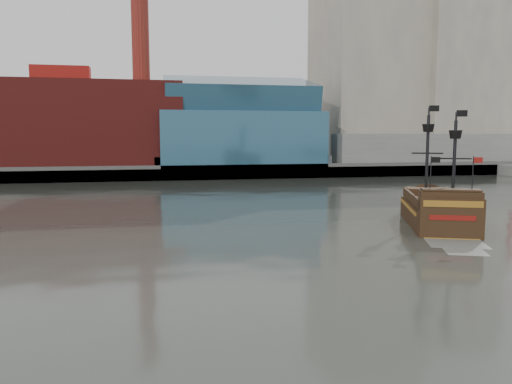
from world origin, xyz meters
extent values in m
plane|color=#2A2D27|center=(0.00, 0.00, 0.00)|extent=(400.00, 400.00, 0.00)
cube|color=slate|center=(0.00, 92.00, 1.00)|extent=(220.00, 60.00, 2.00)
cube|color=#4C4C49|center=(0.00, 62.50, 1.30)|extent=(220.00, 1.00, 2.60)
cube|color=maroon|center=(-22.00, 72.00, 9.50)|extent=(42.00, 18.00, 15.00)
cube|color=#2A5570|center=(10.00, 70.00, 7.00)|extent=(30.00, 16.00, 10.00)
cube|color=#A9A08C|center=(40.00, 80.00, 25.00)|extent=(20.00, 22.00, 46.00)
cube|color=#A9A08D|center=(58.00, 76.00, 21.00)|extent=(18.00, 18.00, 38.00)
cube|color=#A9A08C|center=(50.00, 97.00, 28.00)|extent=(24.00, 20.00, 52.00)
cube|color=slate|center=(48.00, 66.00, 5.00)|extent=(40.00, 6.00, 6.00)
cylinder|color=maroon|center=(-8.00, 74.00, 28.00)|extent=(3.20, 3.20, 22.00)
cube|color=#2A5570|center=(10.00, 70.00, 15.00)|extent=(28.00, 14.94, 8.78)
cube|color=slate|center=(78.00, 82.00, 3.50)|extent=(4.00, 4.00, 3.00)
cylinder|color=#A91C1E|center=(78.00, 82.00, 18.00)|extent=(1.40, 1.40, 32.00)
cube|color=#A91C1E|center=(75.00, 82.00, 33.00)|extent=(5.00, 2.50, 2.50)
cube|color=#A91C1E|center=(85.00, 92.00, 27.00)|extent=(5.00, 2.50, 2.50)
cube|color=black|center=(17.64, 14.51, 0.57)|extent=(8.57, 12.35, 2.47)
cube|color=#432D18|center=(17.64, 14.51, 1.95)|extent=(7.71, 11.12, 0.29)
cube|color=black|center=(19.30, 18.76, 2.28)|extent=(4.59, 3.59, 0.95)
cube|color=black|center=(15.85, 9.90, 2.66)|extent=(4.76, 3.06, 1.71)
cube|color=black|center=(15.53, 9.09, 1.14)|extent=(4.43, 1.91, 3.80)
cube|color=#99651D|center=(15.49, 8.96, 2.66)|extent=(4.01, 1.62, 0.48)
cube|color=maroon|center=(15.49, 8.96, 1.62)|extent=(3.13, 1.28, 0.38)
cylinder|color=black|center=(17.45, 16.11, 5.80)|extent=(0.34, 0.34, 7.41)
cylinder|color=black|center=(17.82, 12.60, 5.51)|extent=(0.34, 0.34, 6.84)
cone|color=black|center=(17.45, 16.11, 8.37)|extent=(1.35, 1.35, 0.67)
cone|color=black|center=(17.82, 12.60, 7.79)|extent=(1.35, 1.35, 0.67)
cube|color=black|center=(17.85, 15.96, 10.08)|extent=(0.81, 0.34, 0.52)
cube|color=black|center=(18.22, 12.45, 9.51)|extent=(0.81, 0.34, 0.52)
cube|color=gray|center=(14.95, 7.60, 0.01)|extent=(5.01, 4.65, 0.02)
camera|label=1|loc=(-6.39, -24.00, 7.77)|focal=35.00mm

